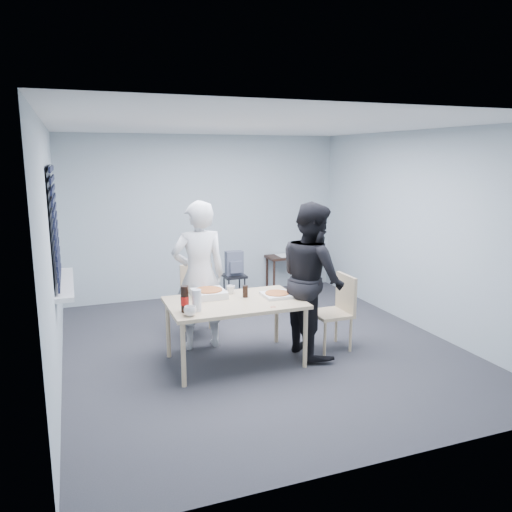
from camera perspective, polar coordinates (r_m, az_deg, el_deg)
name	(u,v)px	position (r m, az deg, el deg)	size (l,w,h in m)	color
room	(57,234)	(5.79, -21.78, 2.35)	(5.00, 5.00, 5.00)	#323237
dining_table	(235,306)	(5.50, -2.44, -5.76)	(1.46, 0.92, 0.71)	tan
chair_far	(198,294)	(6.50, -6.60, -4.37)	(0.42, 0.42, 0.89)	tan
chair_right	(338,306)	(6.03, 9.34, -5.71)	(0.42, 0.42, 0.89)	tan
person_white	(199,276)	(5.91, -6.52, -2.23)	(0.65, 0.42, 1.77)	silver
person_black	(312,279)	(5.74, 6.43, -2.62)	(0.86, 0.47, 1.77)	black
side_table	(293,260)	(8.56, 4.22, -0.42)	(0.90, 0.40, 0.60)	#311D16
stool	(234,282)	(7.74, -2.50, -2.96)	(0.33, 0.33, 0.46)	black
backpack	(234,264)	(7.66, -2.49, -0.86)	(0.27, 0.19, 0.37)	slate
pizza_box_a	(209,293)	(5.64, -5.41, -4.25)	(0.36, 0.36, 0.09)	white
pizza_box_b	(277,295)	(5.65, 2.42, -4.42)	(0.32, 0.32, 0.05)	white
mug_a	(190,311)	(5.01, -7.54, -6.26)	(0.12, 0.12, 0.10)	white
mug_b	(231,290)	(5.76, -2.91, -3.85)	(0.10, 0.10, 0.09)	white
cola_glass	(245,291)	(5.60, -1.23, -4.07)	(0.06, 0.06, 0.13)	black
soda_bottle	(185,299)	(5.12, -8.15, -4.94)	(0.09, 0.09, 0.27)	black
plastic_cups	(197,300)	(5.14, -6.79, -5.05)	(0.09, 0.09, 0.22)	silver
rubber_band	(273,307)	(5.26, 1.97, -5.84)	(0.06, 0.06, 0.00)	red
papers	(284,255)	(8.50, 3.27, 0.07)	(0.24, 0.32, 0.01)	white
black_box	(304,252)	(8.66, 5.48, 0.44)	(0.15, 0.10, 0.06)	black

